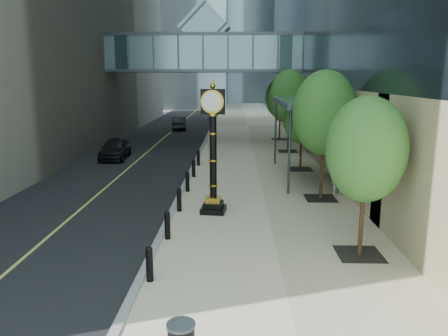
{
  "coord_description": "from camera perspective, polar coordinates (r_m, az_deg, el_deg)",
  "views": [
    {
      "loc": [
        -0.36,
        -10.11,
        5.61
      ],
      "look_at": [
        -0.78,
        5.92,
        2.23
      ],
      "focal_mm": 35.0,
      "sensor_mm": 36.0,
      "label": 1
    }
  ],
  "objects": [
    {
      "name": "car_far",
      "position": [
        47.32,
        -5.84,
        5.86
      ],
      "size": [
        1.84,
        4.22,
        1.35
      ],
      "primitive_type": "imported",
      "rotation": [
        0.0,
        0.0,
        3.24
      ],
      "color": "black",
      "rests_on": "road"
    },
    {
      "name": "ground",
      "position": [
        11.57,
        3.24,
        -17.13
      ],
      "size": [
        320.0,
        320.0,
        0.0
      ],
      "primitive_type": "plane",
      "color": "gray",
      "rests_on": "ground"
    },
    {
      "name": "street_trees",
      "position": [
        27.23,
        9.97,
        7.89
      ],
      "size": [
        2.95,
        28.54,
        6.06
      ],
      "color": "black",
      "rests_on": "sidewalk"
    },
    {
      "name": "curb",
      "position": [
        50.49,
        -1.5,
        5.54
      ],
      "size": [
        0.25,
        180.0,
        0.07
      ],
      "primitive_type": "cube",
      "color": "gray",
      "rests_on": "ground"
    },
    {
      "name": "pedestrian",
      "position": [
        21.43,
        14.58,
        -1.21
      ],
      "size": [
        0.68,
        0.51,
        1.67
      ],
      "primitive_type": "imported",
      "rotation": [
        0.0,
        0.0,
        3.34
      ],
      "color": "#AEA79F",
      "rests_on": "sidewalk"
    },
    {
      "name": "street_clock",
      "position": [
        17.74,
        -1.43,
        1.31
      ],
      "size": [
        1.1,
        1.1,
        5.28
      ],
      "rotation": [
        0.0,
        0.0,
        -0.11
      ],
      "color": "black",
      "rests_on": "sidewalk"
    },
    {
      "name": "sidewalk",
      "position": [
        50.44,
        3.07,
        5.52
      ],
      "size": [
        8.0,
        180.0,
        0.06
      ],
      "primitive_type": "cube",
      "color": "beige",
      "rests_on": "ground"
    },
    {
      "name": "road",
      "position": [
        50.86,
        -6.02,
        5.5
      ],
      "size": [
        8.0,
        180.0,
        0.02
      ],
      "primitive_type": "cube",
      "color": "black",
      "rests_on": "ground"
    },
    {
      "name": "bollard_row",
      "position": [
        19.92,
        -5.29,
        -3.0
      ],
      "size": [
        0.2,
        16.2,
        0.9
      ],
      "color": "black",
      "rests_on": "sidewalk"
    },
    {
      "name": "entrance_canopy",
      "position": [
        24.46,
        10.66,
        8.37
      ],
      "size": [
        3.0,
        8.0,
        4.38
      ],
      "color": "#383F44",
      "rests_on": "ground"
    },
    {
      "name": "car_near",
      "position": [
        31.05,
        -14.04,
        2.5
      ],
      "size": [
        1.92,
        4.28,
        1.43
      ],
      "primitive_type": "imported",
      "rotation": [
        0.0,
        0.0,
        0.06
      ],
      "color": "black",
      "rests_on": "road"
    },
    {
      "name": "skywalk",
      "position": [
        38.26,
        -2.53,
        15.03
      ],
      "size": [
        17.0,
        4.2,
        5.8
      ],
      "color": "#466C70",
      "rests_on": "ground"
    }
  ]
}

